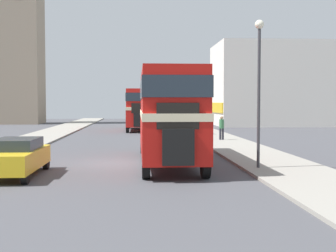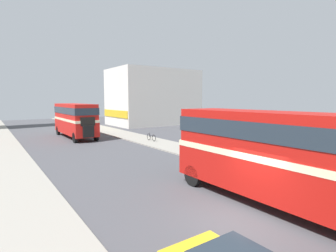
# 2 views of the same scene
# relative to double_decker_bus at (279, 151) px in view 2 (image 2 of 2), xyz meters

# --- Properties ---
(ground_plane) EXTENTS (120.00, 120.00, 0.00)m
(ground_plane) POSITION_rel_double_decker_bus_xyz_m (-2.15, 0.17, -2.41)
(ground_plane) COLOR #47474C
(sidewalk_right) EXTENTS (3.50, 120.00, 0.12)m
(sidewalk_right) POSITION_rel_double_decker_bus_xyz_m (4.60, 0.17, -2.35)
(sidewalk_right) COLOR gray
(sidewalk_right) RESTS_ON ground_plane
(double_decker_bus) EXTENTS (2.43, 10.56, 4.03)m
(double_decker_bus) POSITION_rel_double_decker_bus_xyz_m (0.00, 0.00, 0.00)
(double_decker_bus) COLOR #B2140F
(double_decker_bus) RESTS_ON ground_plane
(bus_distant) EXTENTS (2.57, 9.72, 4.01)m
(bus_distant) POSITION_rel_double_decker_bus_xyz_m (-1.14, 25.64, -0.01)
(bus_distant) COLOR red
(bus_distant) RESTS_ON ground_plane
(pedestrian_walking) EXTENTS (0.33, 0.33, 1.66)m
(pedestrian_walking) POSITION_rel_double_decker_bus_xyz_m (4.55, 11.70, -1.36)
(pedestrian_walking) COLOR #282833
(pedestrian_walking) RESTS_ON sidewalk_right
(bicycle_on_pavement) EXTENTS (0.05, 1.76, 0.78)m
(bicycle_on_pavement) POSITION_rel_double_decker_bus_xyz_m (4.63, 17.76, -1.93)
(bicycle_on_pavement) COLOR black
(bicycle_on_pavement) RESTS_ON sidewalk_right
(shop_building_block) EXTENTS (15.17, 9.72, 9.81)m
(shop_building_block) POSITION_rel_double_decker_bus_xyz_m (15.61, 34.92, 2.49)
(shop_building_block) COLOR silver
(shop_building_block) RESTS_ON ground_plane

